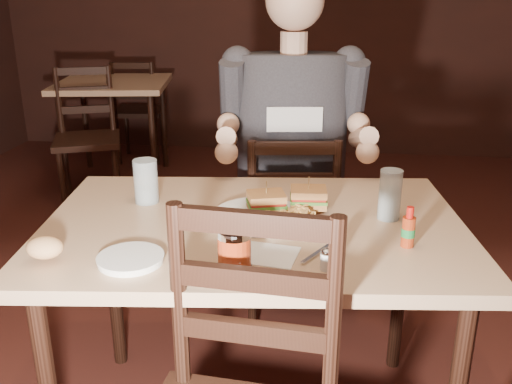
# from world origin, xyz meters

# --- Properties ---
(room_shell) EXTENTS (7.00, 7.00, 7.00)m
(room_shell) POSITION_xyz_m (0.00, 0.00, 1.40)
(room_shell) COLOR black
(room_shell) RESTS_ON ground
(main_table) EXTENTS (1.37, 0.99, 0.77)m
(main_table) POSITION_xyz_m (-0.29, -0.02, 0.69)
(main_table) COLOR tan
(main_table) RESTS_ON ground
(bg_table) EXTENTS (0.92, 0.92, 0.77)m
(bg_table) POSITION_xyz_m (-1.68, 2.50, 0.68)
(bg_table) COLOR tan
(bg_table) RESTS_ON ground
(chair_far) EXTENTS (0.47, 0.50, 0.89)m
(chair_far) POSITION_xyz_m (-0.22, 0.70, 0.45)
(chair_far) COLOR black
(chair_far) RESTS_ON ground
(bg_chair_far) EXTENTS (0.45, 0.48, 0.86)m
(bg_chair_far) POSITION_xyz_m (-1.68, 3.05, 0.43)
(bg_chair_far) COLOR black
(bg_chair_far) RESTS_ON ground
(bg_chair_near) EXTENTS (0.56, 0.59, 0.93)m
(bg_chair_near) POSITION_xyz_m (-1.68, 1.95, 0.46)
(bg_chair_near) COLOR black
(bg_chair_near) RESTS_ON ground
(diner) EXTENTS (0.67, 0.55, 1.05)m
(diner) POSITION_xyz_m (-0.21, 0.64, 0.98)
(diner) COLOR #333339
(diner) RESTS_ON chair_far
(dinner_plate) EXTENTS (0.30, 0.30, 0.02)m
(dinner_plate) POSITION_xyz_m (-0.27, 0.01, 0.78)
(dinner_plate) COLOR white
(dinner_plate) RESTS_ON main_table
(sandwich_left) EXTENTS (0.14, 0.12, 0.10)m
(sandwich_left) POSITION_xyz_m (-0.25, 0.04, 0.84)
(sandwich_left) COLOR #BD844A
(sandwich_left) RESTS_ON dinner_plate
(sandwich_right) EXTENTS (0.12, 0.10, 0.10)m
(sandwich_right) POSITION_xyz_m (-0.13, 0.10, 0.83)
(sandwich_right) COLOR #BD844A
(sandwich_right) RESTS_ON dinner_plate
(fries_pile) EXTENTS (0.25, 0.19, 0.04)m
(fries_pile) POSITION_xyz_m (-0.20, 0.00, 0.80)
(fries_pile) COLOR #DFB367
(fries_pile) RESTS_ON dinner_plate
(ketchup_dollop) EXTENTS (0.05, 0.05, 0.01)m
(ketchup_dollop) POSITION_xyz_m (-0.23, 0.08, 0.79)
(ketchup_dollop) COLOR maroon
(ketchup_dollop) RESTS_ON dinner_plate
(glass_left) EXTENTS (0.09, 0.09, 0.15)m
(glass_left) POSITION_xyz_m (-0.66, 0.11, 0.84)
(glass_left) COLOR silver
(glass_left) RESTS_ON main_table
(glass_right) EXTENTS (0.08, 0.08, 0.16)m
(glass_right) POSITION_xyz_m (0.12, 0.07, 0.85)
(glass_right) COLOR silver
(glass_right) RESTS_ON main_table
(hot_sauce) EXTENTS (0.04, 0.04, 0.12)m
(hot_sauce) POSITION_xyz_m (0.16, -0.13, 0.83)
(hot_sauce) COLOR maroon
(hot_sauce) RESTS_ON main_table
(salt_shaker) EXTENTS (0.03, 0.03, 0.06)m
(salt_shaker) POSITION_xyz_m (-0.06, -0.30, 0.80)
(salt_shaker) COLOR white
(salt_shaker) RESTS_ON main_table
(pepper_shaker) EXTENTS (0.04, 0.04, 0.06)m
(pepper_shaker) POSITION_xyz_m (-0.04, -0.20, 0.80)
(pepper_shaker) COLOR #38332D
(pepper_shaker) RESTS_ON main_table
(syrup_dispenser) EXTENTS (0.10, 0.10, 0.11)m
(syrup_dispenser) POSITION_xyz_m (-0.29, -0.33, 0.83)
(syrup_dispenser) COLOR maroon
(syrup_dispenser) RESTS_ON main_table
(napkin) EXTENTS (0.16, 0.16, 0.00)m
(napkin) POSITION_xyz_m (-0.21, -0.23, 0.77)
(napkin) COLOR white
(napkin) RESTS_ON main_table
(knife) EXTENTS (0.09, 0.20, 0.01)m
(knife) POSITION_xyz_m (-0.25, -0.32, 0.78)
(knife) COLOR silver
(knife) RESTS_ON napkin
(fork) EXTENTS (0.09, 0.14, 0.00)m
(fork) POSITION_xyz_m (-0.09, -0.21, 0.78)
(fork) COLOR silver
(fork) RESTS_ON napkin
(side_plate) EXTENTS (0.19, 0.19, 0.01)m
(side_plate) POSITION_xyz_m (-0.57, -0.32, 0.78)
(side_plate) COLOR white
(side_plate) RESTS_ON main_table
(bread_roll) EXTENTS (0.11, 0.09, 0.06)m
(bread_roll) POSITION_xyz_m (-0.79, -0.35, 0.81)
(bread_roll) COLOR tan
(bread_roll) RESTS_ON side_plate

